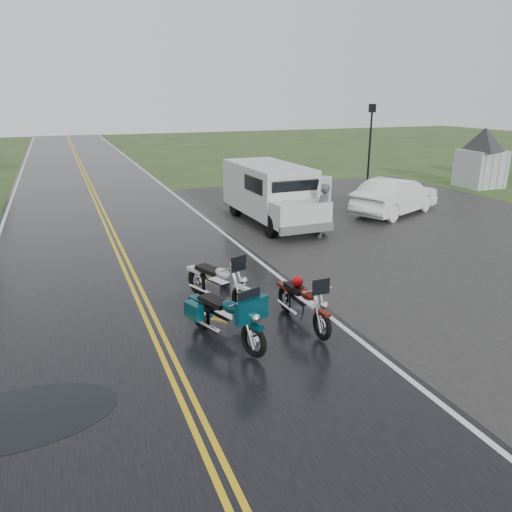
{
  "coord_description": "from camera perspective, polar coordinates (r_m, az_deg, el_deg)",
  "views": [
    {
      "loc": [
        -1.56,
        -8.99,
        4.81
      ],
      "look_at": [
        2.8,
        2.0,
        1.0
      ],
      "focal_mm": 35.0,
      "sensor_mm": 36.0,
      "label": 1
    }
  ],
  "objects": [
    {
      "name": "visitor_center",
      "position": [
        30.19,
        24.6,
        11.7
      ],
      "size": [
        16.0,
        10.0,
        4.8
      ],
      "primitive_type": null,
      "color": "#A8AAAD",
      "rests_on": "ground"
    },
    {
      "name": "person_at_van",
      "position": [
        17.66,
        7.65,
        5.06
      ],
      "size": [
        0.83,
        0.74,
        1.9
      ],
      "primitive_type": "imported",
      "rotation": [
        0.0,
        0.0,
        3.68
      ],
      "color": "#444549",
      "rests_on": "ground"
    },
    {
      "name": "parking_pad",
      "position": [
        19.4,
        19.64,
        2.49
      ],
      "size": [
        14.0,
        24.0,
        0.03
      ],
      "primitive_type": "cube",
      "color": "black",
      "rests_on": "ground"
    },
    {
      "name": "motorcycle_silver",
      "position": [
        11.18,
        -1.6,
        -3.83
      ],
      "size": [
        1.61,
        2.45,
        1.36
      ],
      "primitive_type": null,
      "rotation": [
        0.0,
        0.0,
        0.37
      ],
      "color": "#B3B6BC",
      "rests_on": "ground"
    },
    {
      "name": "road",
      "position": [
        19.65,
        -16.43,
        3.0
      ],
      "size": [
        8.0,
        100.0,
        0.04
      ],
      "primitive_type": "cube",
      "color": "black",
      "rests_on": "ground"
    },
    {
      "name": "ground",
      "position": [
        10.32,
        -10.59,
        -10.26
      ],
      "size": [
        120.0,
        120.0,
        0.0
      ],
      "primitive_type": "plane",
      "color": "#2D471E",
      "rests_on": "ground"
    },
    {
      "name": "motorcycle_teal",
      "position": [
        9.42,
        -0.29,
        -8.18
      ],
      "size": [
        1.57,
        2.43,
        1.35
      ],
      "primitive_type": null,
      "rotation": [
        0.0,
        0.0,
        0.35
      ],
      "color": "#05303A",
      "rests_on": "ground"
    },
    {
      "name": "van_white",
      "position": [
        17.43,
        1.78,
        5.76
      ],
      "size": [
        2.33,
        5.95,
        2.32
      ],
      "primitive_type": null,
      "rotation": [
        0.0,
        0.0,
        0.02
      ],
      "color": "silver",
      "rests_on": "ground"
    },
    {
      "name": "sedan_white",
      "position": [
        21.87,
        15.65,
        6.52
      ],
      "size": [
        4.87,
        3.35,
        1.52
      ],
      "primitive_type": "imported",
      "rotation": [
        0.0,
        0.0,
        1.99
      ],
      "color": "white",
      "rests_on": "ground"
    },
    {
      "name": "lamp_post_far_right",
      "position": [
        27.61,
        12.86,
        12.06
      ],
      "size": [
        0.38,
        0.38,
        4.47
      ],
      "primitive_type": null,
      "color": "black",
      "rests_on": "ground"
    },
    {
      "name": "motorcycle_red",
      "position": [
        10.17,
        7.61,
        -6.56
      ],
      "size": [
        0.87,
        2.17,
        1.26
      ],
      "primitive_type": null,
      "rotation": [
        0.0,
        0.0,
        0.04
      ],
      "color": "#531009",
      "rests_on": "ground"
    }
  ]
}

